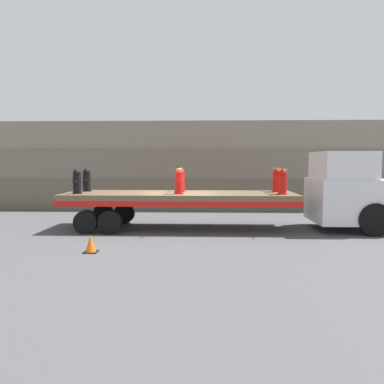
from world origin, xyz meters
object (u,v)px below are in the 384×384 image
fire_hydrant_red_far_2 (277,181)px  traffic_cone (91,244)px  fire_hydrant_black_far_0 (87,180)px  fire_hydrant_red_near_2 (282,182)px  fire_hydrant_red_near_1 (179,182)px  truck_cab (349,191)px  fire_hydrant_red_far_1 (181,180)px  fire_hydrant_black_near_0 (77,182)px  flatbed_trailer (168,199)px

fire_hydrant_red_far_2 → traffic_cone: 7.67m
fire_hydrant_black_far_0 → fire_hydrant_red_near_2: same height
fire_hydrant_red_near_1 → fire_hydrant_red_far_2: 3.94m
truck_cab → traffic_cone: truck_cab is taller
truck_cab → traffic_cone: (-8.67, -3.89, -1.21)m
fire_hydrant_red_near_2 → traffic_cone: 7.08m
fire_hydrant_red_far_1 → fire_hydrant_red_far_2: same height
truck_cab → fire_hydrant_black_near_0: 10.20m
fire_hydrant_red_far_2 → fire_hydrant_red_near_2: bearing=-90.0°
truck_cab → fire_hydrant_red_far_1: 6.44m
flatbed_trailer → fire_hydrant_red_near_1: 0.99m
truck_cab → fire_hydrant_red_near_1: 6.44m
fire_hydrant_black_near_0 → fire_hydrant_black_far_0: 1.13m
fire_hydrant_black_near_0 → traffic_cone: fire_hydrant_black_near_0 is taller
flatbed_trailer → traffic_cone: size_ratio=17.39×
truck_cab → fire_hydrant_red_far_1: size_ratio=3.21×
fire_hydrant_red_far_1 → traffic_cone: bearing=-117.1°
fire_hydrant_red_far_1 → fire_hydrant_red_far_2: 3.78m
fire_hydrant_black_far_0 → traffic_cone: bearing=-71.4°
fire_hydrant_black_near_0 → fire_hydrant_black_far_0: size_ratio=1.00×
fire_hydrant_black_far_0 → traffic_cone: size_ratio=1.82×
flatbed_trailer → fire_hydrant_red_near_2: fire_hydrant_red_near_2 is taller
fire_hydrant_red_near_1 → fire_hydrant_black_far_0: bearing=163.4°
fire_hydrant_red_near_1 → fire_hydrant_red_far_2: bearing=16.6°
fire_hydrant_black_near_0 → traffic_cone: size_ratio=1.82×
flatbed_trailer → fire_hydrant_red_near_2: 4.31m
fire_hydrant_black_near_0 → fire_hydrant_black_far_0: bearing=90.0°
fire_hydrant_red_near_1 → traffic_cone: size_ratio=1.82×
traffic_cone → fire_hydrant_black_near_0: bearing=114.3°
flatbed_trailer → fire_hydrant_red_far_1: size_ratio=9.55×
fire_hydrant_red_far_1 → fire_hydrant_red_far_2: size_ratio=1.00×
truck_cab → fire_hydrant_red_far_1: (-6.40, 0.56, 0.37)m
fire_hydrant_black_near_0 → fire_hydrant_black_far_0: (0.00, 1.13, 0.00)m
fire_hydrant_black_far_0 → fire_hydrant_red_near_1: (3.78, -1.13, 0.00)m
fire_hydrant_red_near_1 → fire_hydrant_red_far_1: 1.13m
truck_cab → fire_hydrant_black_near_0: bearing=-176.8°
fire_hydrant_black_near_0 → fire_hydrant_red_far_1: (3.78, 1.13, 0.00)m
traffic_cone → truck_cab: bearing=24.1°
fire_hydrant_black_far_0 → fire_hydrant_red_far_1: same height
fire_hydrant_red_near_1 → fire_hydrant_red_far_1: size_ratio=1.00×
fire_hydrant_black_far_0 → fire_hydrant_red_far_1: 3.78m
traffic_cone → flatbed_trailer: bearing=64.7°
flatbed_trailer → fire_hydrant_black_near_0: fire_hydrant_black_near_0 is taller
fire_hydrant_red_near_1 → fire_hydrant_red_near_2: 3.78m
fire_hydrant_red_far_1 → fire_hydrant_red_far_2: (3.78, 0.00, 0.00)m
flatbed_trailer → fire_hydrant_black_far_0: size_ratio=9.55×
fire_hydrant_red_near_1 → traffic_cone: 4.33m
flatbed_trailer → fire_hydrant_black_far_0: 3.45m
truck_cab → fire_hydrant_red_far_2: size_ratio=3.21×
fire_hydrant_red_far_2 → fire_hydrant_red_near_1: bearing=-163.4°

